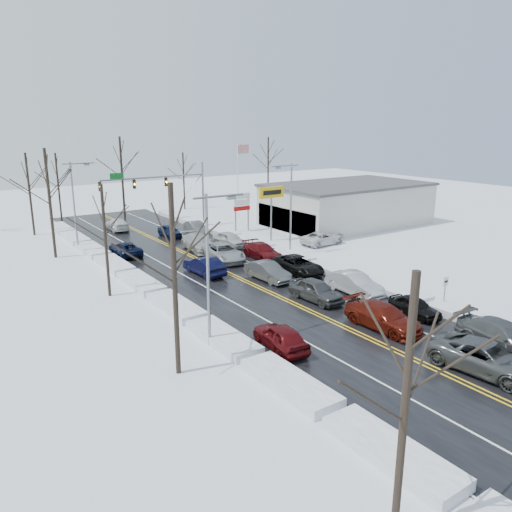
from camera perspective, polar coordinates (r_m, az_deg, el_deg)
ground at (r=37.54m, az=3.11°, el=-4.90°), size 160.00×160.00×0.00m
road_surface at (r=39.05m, az=1.33°, el=-4.07°), size 14.00×84.00×0.01m
snow_bank_left at (r=35.43m, az=-8.78°, el=-6.29°), size 1.95×72.00×0.54m
snow_bank_right at (r=43.71m, az=9.46°, el=-2.19°), size 1.95×72.00×0.54m
traffic_signal_mast at (r=61.72m, az=-10.27°, el=7.98°), size 13.28×0.39×8.00m
tires_plus_sign at (r=54.96m, az=1.77°, el=6.86°), size 3.20×0.34×6.00m
used_vehicles_sign at (r=60.11m, az=-1.63°, el=5.95°), size 2.20×0.22×4.65m
speed_limit_sign at (r=37.52m, az=20.82°, el=-3.27°), size 0.55×0.09×2.35m
flagpole at (r=68.96m, az=-1.98°, el=9.29°), size 1.87×1.20×10.00m
dealership_building at (r=65.48m, az=10.33°, el=5.87°), size 20.40×12.40×5.30m
streetlight_ne at (r=48.87m, az=3.83°, el=6.19°), size 3.20×0.25×9.00m
streetlight_sw at (r=28.38m, az=-5.19°, el=-0.28°), size 3.20×0.25×9.00m
streetlight_nw at (r=54.15m, az=-19.93°, el=6.19°), size 3.20×0.25×9.00m
tree_left_a at (r=14.72m, az=17.03°, el=-11.78°), size 3.60×3.60×9.00m
tree_left_b at (r=24.84m, az=-9.47°, el=1.35°), size 4.00×4.00×10.00m
tree_left_c at (r=38.24m, az=-17.00°, el=4.06°), size 3.40×3.40×8.50m
tree_left_d at (r=51.32m, az=-22.70°, el=7.78°), size 4.20×4.20×10.50m
tree_left_e at (r=63.19m, az=-24.61°, el=8.09°), size 3.80×3.80×9.50m
tree_far_b at (r=71.00m, az=-21.78°, el=8.71°), size 3.60×3.60×9.00m
tree_far_c at (r=71.17m, az=-15.16°, el=10.39°), size 4.40×4.40×11.00m
tree_far_d at (r=76.55m, az=-8.30°, el=9.72°), size 3.40×3.40×8.50m
tree_far_e at (r=85.10m, az=1.40°, el=11.33°), size 4.20×4.20×10.50m
queued_car_2 at (r=29.67m, az=24.69°, el=-11.95°), size 3.41×6.19×1.64m
queued_car_3 at (r=33.34m, az=14.25°, el=-7.99°), size 2.41×5.56×1.59m
queued_car_4 at (r=37.39m, az=6.86°, el=-5.07°), size 2.08×4.76×1.60m
queued_car_5 at (r=41.86m, az=1.34°, el=-2.75°), size 1.89×4.73×1.53m
queued_car_6 at (r=47.80m, az=-3.71°, el=-0.52°), size 3.41×6.12×1.62m
queued_car_7 at (r=51.84m, az=-6.54°, el=0.65°), size 2.93×5.91×1.65m
queued_car_8 at (r=58.42m, az=-9.81°, el=2.16°), size 1.70×4.09×1.39m
queued_car_11 at (r=32.69m, az=26.37°, el=-9.64°), size 2.59×5.83×1.66m
queued_car_12 at (r=36.00m, az=17.62°, el=-6.50°), size 1.82×3.99×1.32m
queued_car_13 at (r=39.33m, az=11.11°, el=-4.23°), size 1.82×5.01×1.64m
queued_car_14 at (r=43.86m, az=4.83°, el=-1.97°), size 2.83×5.56×1.50m
queued_car_15 at (r=48.38m, az=0.73°, el=-0.30°), size 2.43×5.24×1.48m
queued_car_16 at (r=53.36m, az=-3.01°, el=1.14°), size 2.25×4.64×1.52m
queued_car_17 at (r=59.44m, az=-6.87°, el=2.49°), size 2.13×4.69×1.49m
oncoming_car_0 at (r=43.62m, az=-5.91°, el=-2.09°), size 1.91×4.84×1.57m
oncoming_car_1 at (r=51.19m, az=-14.66°, el=0.06°), size 2.46×5.00×1.37m
oncoming_car_2 at (r=63.63m, az=-15.57°, el=2.87°), size 2.17×5.00×1.43m
oncoming_car_3 at (r=29.67m, az=2.81°, el=-10.49°), size 2.26×4.54×1.49m
parked_car_0 at (r=54.43m, az=7.58°, el=1.30°), size 5.26×2.72×1.42m
parked_car_1 at (r=59.00m, az=7.61°, el=2.37°), size 2.49×5.94×1.71m
parked_car_2 at (r=62.72m, az=2.39°, el=3.24°), size 2.14×5.07×1.71m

